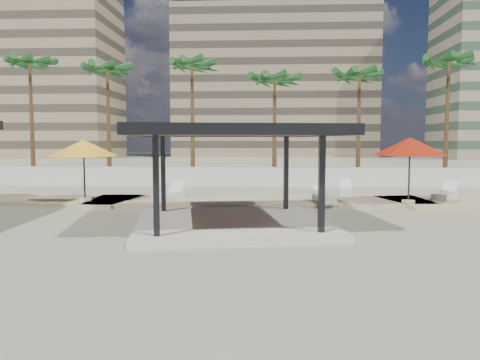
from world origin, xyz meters
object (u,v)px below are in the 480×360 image
object	(u,v)px
umbrella_c	(410,147)
lounger_b	(324,199)
lounger_a	(170,195)
lounger_d	(445,195)
pavilion_central	(232,167)
lounger_c	(346,191)

from	to	relation	value
umbrella_c	lounger_b	distance (m)	4.45
lounger_a	lounger_d	size ratio (longest dim) A/B	1.05
lounger_a	umbrella_c	bearing A→B (deg)	-75.53
pavilion_central	lounger_d	size ratio (longest dim) A/B	3.72
lounger_c	umbrella_c	bearing A→B (deg)	-140.11
lounger_c	pavilion_central	bearing A→B (deg)	154.92
lounger_a	lounger_b	bearing A→B (deg)	-77.52
pavilion_central	umbrella_c	bearing A→B (deg)	23.57
lounger_b	lounger_d	distance (m)	6.13
lounger_c	lounger_d	xyz separation A→B (m)	(4.39, -1.96, 0.01)
pavilion_central	umbrella_c	xyz separation A→B (m)	(7.57, 5.02, 0.64)
umbrella_c	lounger_a	bearing A→B (deg)	175.51
lounger_c	lounger_d	size ratio (longest dim) A/B	0.96
lounger_a	lounger_c	size ratio (longest dim) A/B	1.10
lounger_a	lounger_b	world-z (taller)	lounger_a
lounger_d	lounger_a	bearing A→B (deg)	128.85
lounger_b	lounger_a	bearing A→B (deg)	73.71
lounger_b	lounger_c	world-z (taller)	lounger_c
pavilion_central	lounger_d	bearing A→B (deg)	23.71
lounger_a	lounger_b	xyz separation A→B (m)	(7.22, -0.82, -0.02)
lounger_a	lounger_c	xyz separation A→B (m)	(8.79, 2.58, -0.01)
umbrella_c	lounger_c	distance (m)	4.71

